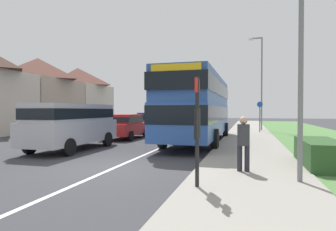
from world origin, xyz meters
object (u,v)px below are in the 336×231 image
at_px(cycle_route_sign, 260,115).
at_px(street_lamp_mid, 261,78).
at_px(parked_car_red, 126,125).
at_px(pedestrian_at_stop, 243,141).
at_px(parked_van_silver, 72,122).
at_px(double_decker_bus, 199,105).
at_px(parked_car_black, 169,119).
at_px(street_lamp_near, 297,10).
at_px(parked_car_blue, 151,122).
at_px(bus_stop_sign, 197,124).

bearing_deg(cycle_route_sign, street_lamp_mid, 86.55).
relative_size(parked_car_red, pedestrian_at_stop, 2.50).
xyz_separation_m(parked_van_silver, cycle_route_sign, (8.77, 12.10, 0.15)).
height_order(parked_van_silver, cycle_route_sign, cycle_route_sign).
bearing_deg(double_decker_bus, parked_van_silver, -138.41).
xyz_separation_m(parked_car_black, street_lamp_near, (8.73, -20.02, 3.35)).
relative_size(parked_car_blue, parked_car_black, 0.92).
bearing_deg(parked_van_silver, bus_stop_sign, -37.28).
bearing_deg(parked_car_black, pedestrian_at_stop, -68.68).
bearing_deg(street_lamp_near, bus_stop_sign, -153.51).
bearing_deg(pedestrian_at_stop, bus_stop_sign, -117.10).
bearing_deg(double_decker_bus, parked_car_blue, 129.22).
relative_size(double_decker_bus, parked_van_silver, 2.11).
height_order(parked_car_red, street_lamp_mid, street_lamp_mid).
bearing_deg(street_lamp_near, street_lamp_mid, 90.18).
distance_m(parked_car_red, street_lamp_mid, 12.90).
distance_m(double_decker_bus, parked_car_blue, 7.96).
relative_size(parked_car_black, street_lamp_mid, 0.56).
relative_size(bus_stop_sign, street_lamp_near, 0.35).
bearing_deg(parked_car_black, cycle_route_sign, -24.46).
xyz_separation_m(parked_car_red, parked_car_blue, (-0.04, 5.20, 0.03)).
height_order(bus_stop_sign, cycle_route_sign, bus_stop_sign).
height_order(double_decker_bus, parked_car_blue, double_decker_bus).
distance_m(double_decker_bus, street_lamp_mid, 10.68).
distance_m(parked_car_red, street_lamp_near, 13.35).
bearing_deg(cycle_route_sign, parked_car_red, -142.18).
distance_m(parked_car_red, parked_car_black, 10.51).
relative_size(double_decker_bus, parked_car_blue, 2.63).
bearing_deg(double_decker_bus, cycle_route_sign, 64.36).
height_order(parked_car_black, bus_stop_sign, bus_stop_sign).
xyz_separation_m(double_decker_bus, parked_car_red, (-4.93, 0.90, -1.27)).
distance_m(parked_car_black, bus_stop_sign, 22.12).
xyz_separation_m(parked_car_black, cycle_route_sign, (8.54, -3.88, 0.52)).
relative_size(parked_van_silver, street_lamp_near, 0.70).
bearing_deg(cycle_route_sign, parked_van_silver, -125.93).
relative_size(parked_car_red, street_lamp_near, 0.56).
relative_size(cycle_route_sign, street_lamp_mid, 0.31).
relative_size(pedestrian_at_stop, bus_stop_sign, 0.64).
xyz_separation_m(parked_van_silver, street_lamp_mid, (8.90, 14.27, 3.34)).
height_order(parked_car_blue, cycle_route_sign, cycle_route_sign).
bearing_deg(bus_stop_sign, parked_car_blue, 112.54).
height_order(parked_van_silver, street_lamp_near, street_lamp_near).
xyz_separation_m(parked_car_blue, street_lamp_mid, (8.71, 3.60, 3.71)).
relative_size(pedestrian_at_stop, street_lamp_near, 0.22).
bearing_deg(double_decker_bus, bus_stop_sign, -80.71).
bearing_deg(bus_stop_sign, parked_car_black, 107.14).
distance_m(parked_van_silver, parked_car_black, 15.99).
relative_size(parked_van_silver, parked_car_red, 1.25).
distance_m(pedestrian_at_stop, street_lamp_mid, 17.90).
bearing_deg(parked_van_silver, parked_car_black, 89.16).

